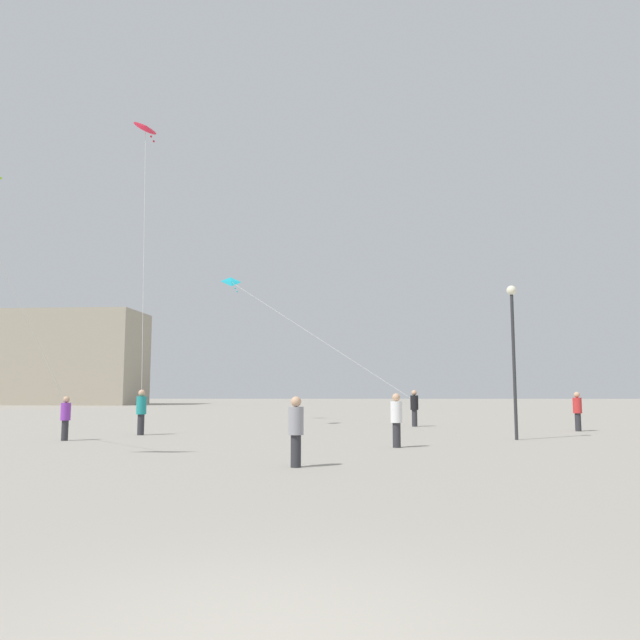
{
  "coord_description": "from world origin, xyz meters",
  "views": [
    {
      "loc": [
        0.4,
        -4.64,
        1.74
      ],
      "look_at": [
        0.0,
        15.4,
        4.05
      ],
      "focal_mm": 34.99,
      "sensor_mm": 36.0,
      "label": 1
    }
  ],
  "objects_px": {
    "person_in_grey": "(296,428)",
    "person_in_teal": "(141,410)",
    "person_in_purple": "(66,416)",
    "kite_cyan_delta": "(238,286)",
    "building_left_hall": "(57,358)",
    "person_in_white": "(396,418)",
    "person_in_black": "(414,406)",
    "person_in_red": "(577,410)",
    "lamppost_west": "(513,337)",
    "kite_crimson_diamond": "(146,129)"
  },
  "relations": [
    {
      "from": "person_in_grey",
      "to": "person_in_teal",
      "type": "relative_size",
      "value": 0.89
    },
    {
      "from": "person_in_purple",
      "to": "kite_cyan_delta",
      "type": "height_order",
      "value": "kite_cyan_delta"
    },
    {
      "from": "person_in_teal",
      "to": "building_left_hall",
      "type": "distance_m",
      "value": 65.94
    },
    {
      "from": "kite_cyan_delta",
      "to": "person_in_white",
      "type": "bearing_deg",
      "value": -66.35
    },
    {
      "from": "person_in_black",
      "to": "person_in_teal",
      "type": "bearing_deg",
      "value": 15.02
    },
    {
      "from": "person_in_purple",
      "to": "building_left_hall",
      "type": "relative_size",
      "value": 0.07
    },
    {
      "from": "person_in_red",
      "to": "person_in_grey",
      "type": "bearing_deg",
      "value": 124.93
    },
    {
      "from": "person_in_red",
      "to": "person_in_white",
      "type": "bearing_deg",
      "value": 119.05
    },
    {
      "from": "person_in_white",
      "to": "kite_cyan_delta",
      "type": "height_order",
      "value": "kite_cyan_delta"
    },
    {
      "from": "person_in_grey",
      "to": "person_in_white",
      "type": "relative_size",
      "value": 0.97
    },
    {
      "from": "person_in_red",
      "to": "kite_cyan_delta",
      "type": "height_order",
      "value": "kite_cyan_delta"
    },
    {
      "from": "person_in_white",
      "to": "lamppost_west",
      "type": "relative_size",
      "value": 0.3
    },
    {
      "from": "person_in_purple",
      "to": "building_left_hall",
      "type": "xyz_separation_m",
      "value": [
        -27.83,
        61.58,
        5.41
      ]
    },
    {
      "from": "kite_cyan_delta",
      "to": "building_left_hall",
      "type": "distance_m",
      "value": 56.11
    },
    {
      "from": "person_in_red",
      "to": "person_in_purple",
      "type": "distance_m",
      "value": 21.23
    },
    {
      "from": "person_in_grey",
      "to": "building_left_hall",
      "type": "bearing_deg",
      "value": -61.86
    },
    {
      "from": "person_in_teal",
      "to": "kite_crimson_diamond",
      "type": "bearing_deg",
      "value": 94.01
    },
    {
      "from": "building_left_hall",
      "to": "person_in_red",
      "type": "bearing_deg",
      "value": -49.16
    },
    {
      "from": "person_in_grey",
      "to": "person_in_purple",
      "type": "distance_m",
      "value": 11.63
    },
    {
      "from": "person_in_purple",
      "to": "kite_crimson_diamond",
      "type": "distance_m",
      "value": 14.81
    },
    {
      "from": "person_in_grey",
      "to": "person_in_teal",
      "type": "height_order",
      "value": "person_in_teal"
    },
    {
      "from": "person_in_purple",
      "to": "kite_crimson_diamond",
      "type": "bearing_deg",
      "value": -65.55
    },
    {
      "from": "person_in_grey",
      "to": "person_in_red",
      "type": "xyz_separation_m",
      "value": [
        11.72,
        13.43,
        0.06
      ]
    },
    {
      "from": "lamppost_west",
      "to": "person_in_teal",
      "type": "bearing_deg",
      "value": 171.24
    },
    {
      "from": "building_left_hall",
      "to": "lamppost_west",
      "type": "relative_size",
      "value": 4.06
    },
    {
      "from": "person_in_grey",
      "to": "person_in_red",
      "type": "distance_m",
      "value": 17.83
    },
    {
      "from": "person_in_black",
      "to": "person_in_white",
      "type": "bearing_deg",
      "value": 66.63
    },
    {
      "from": "person_in_black",
      "to": "kite_cyan_delta",
      "type": "distance_m",
      "value": 13.61
    },
    {
      "from": "person_in_purple",
      "to": "person_in_grey",
      "type": "bearing_deg",
      "value": 168.58
    },
    {
      "from": "person_in_teal",
      "to": "person_in_black",
      "type": "bearing_deg",
      "value": 11.67
    },
    {
      "from": "person_in_red",
      "to": "kite_cyan_delta",
      "type": "xyz_separation_m",
      "value": [
        -16.66,
        9.53,
        7.22
      ]
    },
    {
      "from": "person_in_grey",
      "to": "person_in_black",
      "type": "height_order",
      "value": "person_in_black"
    },
    {
      "from": "person_in_grey",
      "to": "lamppost_west",
      "type": "relative_size",
      "value": 0.29
    },
    {
      "from": "person_in_black",
      "to": "lamppost_west",
      "type": "xyz_separation_m",
      "value": [
        2.56,
        -8.6,
        2.74
      ]
    },
    {
      "from": "person_in_red",
      "to": "building_left_hall",
      "type": "distance_m",
      "value": 74.01
    },
    {
      "from": "person_in_white",
      "to": "person_in_red",
      "type": "relative_size",
      "value": 0.97
    },
    {
      "from": "kite_cyan_delta",
      "to": "person_in_purple",
      "type": "bearing_deg",
      "value": -103.93
    },
    {
      "from": "person_in_white",
      "to": "person_in_black",
      "type": "xyz_separation_m",
      "value": [
        2.11,
        11.83,
        0.07
      ]
    },
    {
      "from": "person_in_white",
      "to": "building_left_hall",
      "type": "bearing_deg",
      "value": -88.02
    },
    {
      "from": "kite_cyan_delta",
      "to": "person_in_grey",
      "type": "bearing_deg",
      "value": -77.88
    },
    {
      "from": "person_in_grey",
      "to": "kite_crimson_diamond",
      "type": "bearing_deg",
      "value": -59.36
    },
    {
      "from": "person_in_red",
      "to": "building_left_hall",
      "type": "xyz_separation_m",
      "value": [
        -48.27,
        55.85,
        5.32
      ]
    },
    {
      "from": "person_in_white",
      "to": "person_in_purple",
      "type": "bearing_deg",
      "value": -41.92
    },
    {
      "from": "person_in_teal",
      "to": "kite_crimson_diamond",
      "type": "distance_m",
      "value": 13.76
    },
    {
      "from": "person_in_teal",
      "to": "lamppost_west",
      "type": "height_order",
      "value": "lamppost_west"
    },
    {
      "from": "person_in_red",
      "to": "lamppost_west",
      "type": "xyz_separation_m",
      "value": [
        -4.19,
        -5.04,
        2.79
      ]
    },
    {
      "from": "person_in_white",
      "to": "person_in_grey",
      "type": "bearing_deg",
      "value": 31.42
    },
    {
      "from": "person_in_white",
      "to": "person_in_purple",
      "type": "relative_size",
      "value": 1.07
    },
    {
      "from": "person_in_red",
      "to": "person_in_teal",
      "type": "relative_size",
      "value": 0.95
    },
    {
      "from": "person_in_white",
      "to": "building_left_hall",
      "type": "relative_size",
      "value": 0.07
    }
  ]
}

